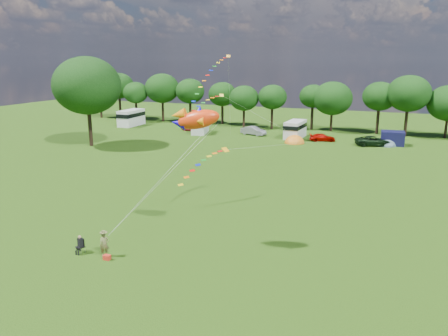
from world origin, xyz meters
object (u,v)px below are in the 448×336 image
at_px(tent_orange, 294,143).
at_px(campervan_a, 131,117).
at_px(car_a, 191,127).
at_px(campervan_b, 200,125).
at_px(car_c, 322,138).
at_px(campervan_c, 295,129).
at_px(car_d, 373,141).
at_px(car_b, 253,131).
at_px(kite_flyer, 104,245).
at_px(big_tree, 87,86).
at_px(fish_kite, 195,119).
at_px(tent_greyblue, 387,145).
at_px(camp_chair, 80,242).

bearing_deg(tent_orange, campervan_a, 170.26).
xyz_separation_m(car_a, campervan_b, (2.59, -1.68, 0.78)).
xyz_separation_m(car_c, campervan_c, (-4.78, 1.32, 0.93)).
bearing_deg(car_a, car_d, -87.06).
xyz_separation_m(car_b, kite_flyer, (5.88, -49.22, 0.11)).
bearing_deg(big_tree, fish_kite, -41.26).
bearing_deg(tent_greyblue, campervan_c, 175.07).
height_order(car_a, car_d, car_d).
relative_size(car_d, fish_kite, 1.51).
xyz_separation_m(car_b, car_c, (12.12, -1.35, -0.15)).
relative_size(car_b, campervan_c, 0.71).
xyz_separation_m(campervan_a, tent_greyblue, (47.68, -2.57, -1.65)).
height_order(car_a, campervan_a, campervan_a).
bearing_deg(car_c, campervan_a, 67.42).
distance_m(campervan_a, tent_greyblue, 47.77).
bearing_deg(car_d, big_tree, 91.04).
height_order(car_a, tent_greyblue, car_a).
height_order(car_c, campervan_a, campervan_a).
xyz_separation_m(big_tree, kite_flyer, (25.77, -30.88, -8.17)).
xyz_separation_m(big_tree, campervan_b, (10.53, 16.62, -7.59)).
height_order(big_tree, campervan_a, big_tree).
relative_size(car_c, tent_greyblue, 1.22).
xyz_separation_m(campervan_c, tent_greyblue, (14.56, -1.26, -1.51)).
xyz_separation_m(tent_greyblue, fish_kite, (-11.05, -44.01, 9.01)).
relative_size(campervan_a, camp_chair, 4.97).
height_order(car_d, campervan_c, campervan_c).
height_order(tent_orange, tent_greyblue, tent_orange).
xyz_separation_m(car_b, tent_greyblue, (21.90, -1.29, -0.72)).
distance_m(car_b, car_d, 20.06).
relative_size(big_tree, tent_greyblue, 4.12).
bearing_deg(campervan_a, campervan_c, -93.78).
distance_m(car_b, kite_flyer, 49.58).
xyz_separation_m(car_a, car_d, (31.89, -2.14, 0.09)).
xyz_separation_m(campervan_b, tent_orange, (17.70, -2.86, -1.41)).
relative_size(car_b, kite_flyer, 2.48).
relative_size(campervan_b, tent_greyblue, 1.81).
distance_m(big_tree, car_d, 43.77).
relative_size(campervan_b, campervan_c, 0.99).
relative_size(big_tree, car_a, 3.41).
height_order(car_c, kite_flyer, kite_flyer).
relative_size(tent_greyblue, fish_kite, 0.90).
xyz_separation_m(big_tree, car_d, (39.83, 16.16, -8.28)).
bearing_deg(tent_greyblue, campervan_b, -179.21).
relative_size(big_tree, fish_kite, 3.70).
bearing_deg(campervan_a, tent_orange, -101.25).
xyz_separation_m(campervan_b, campervan_c, (16.69, 1.69, 0.10)).
xyz_separation_m(campervan_c, tent_orange, (1.01, -4.55, -1.51)).
relative_size(car_c, tent_orange, 1.14).
bearing_deg(camp_chair, fish_kite, 51.90).
bearing_deg(tent_orange, car_a, 167.38).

